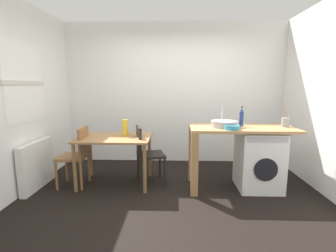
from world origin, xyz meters
TOP-DOWN VIEW (x-y plane):
  - ground_plane at (0.00, 0.00)m, footprint 5.46×5.46m
  - wall_back at (0.00, 1.75)m, footprint 4.60×0.10m
  - wall_window_side at (-2.15, 0.00)m, footprint 0.12×3.80m
  - radiator at (-2.02, 0.30)m, footprint 0.10×0.80m
  - dining_table at (-0.90, 0.50)m, footprint 1.10×0.76m
  - chair_person_seat at (-1.44, 0.40)m, footprint 0.41×0.41m
  - chair_opposite at (-0.42, 0.53)m, footprint 0.49×0.49m
  - kitchen_counter at (0.78, 0.40)m, footprint 1.50×0.68m
  - washing_machine at (1.26, 0.40)m, footprint 0.60×0.61m
  - sink_basin at (0.73, 0.40)m, footprint 0.38×0.38m
  - tap at (0.73, 0.58)m, footprint 0.02×0.02m
  - bottle_tall_green at (1.00, 0.47)m, footprint 0.06×0.06m
  - mixing_bowl at (0.80, 0.20)m, footprint 0.21×0.21m
  - utensil_crock at (1.63, 0.45)m, footprint 0.11×0.11m
  - vase at (-0.75, 0.60)m, footprint 0.09×0.09m
  - scissors at (0.95, 0.30)m, footprint 0.15×0.06m

SIDE VIEW (x-z plane):
  - ground_plane at x=0.00m, z-range 0.00..0.00m
  - radiator at x=-2.02m, z-range 0.00..0.70m
  - washing_machine at x=1.26m, z-range 0.00..0.86m
  - chair_person_seat at x=-1.44m, z-range 0.06..0.96m
  - chair_opposite at x=-0.42m, z-range 0.06..0.96m
  - dining_table at x=-0.90m, z-range 0.27..1.01m
  - kitchen_counter at x=0.78m, z-range 0.30..1.22m
  - vase at x=-0.75m, z-range 0.74..0.99m
  - scissors at x=0.95m, z-range 0.92..0.93m
  - mixing_bowl at x=0.80m, z-range 0.92..0.98m
  - sink_basin at x=0.73m, z-range 0.92..1.01m
  - utensil_crock at x=1.63m, z-range 0.84..1.14m
  - bottle_tall_green at x=1.00m, z-range 0.91..1.20m
  - tap at x=0.73m, z-range 0.92..1.20m
  - wall_back at x=0.00m, z-range 0.00..2.70m
  - wall_window_side at x=-2.15m, z-range 0.00..2.70m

